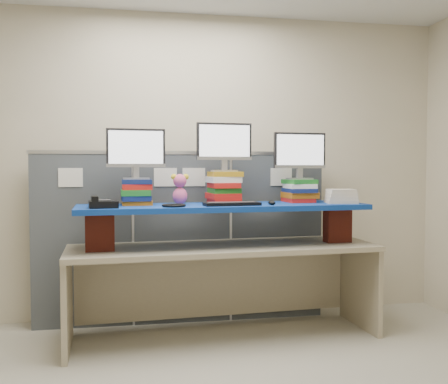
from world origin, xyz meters
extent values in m
cube|color=beige|center=(0.00, 0.00, 1.40)|extent=(5.00, 4.00, 2.80)
cube|color=#42484E|center=(-0.87, 1.78, 0.75)|extent=(0.85, 0.05, 1.50)
cube|color=#42484E|center=(0.00, 1.78, 0.75)|extent=(0.85, 0.05, 1.50)
cube|color=#42484E|center=(0.87, 1.78, 0.75)|extent=(0.85, 0.05, 1.50)
cube|color=silver|center=(0.00, 1.78, 1.51)|extent=(2.60, 0.06, 0.03)
cube|color=white|center=(-0.95, 1.75, 1.30)|extent=(0.20, 0.00, 0.16)
cube|color=white|center=(-0.15, 1.75, 1.30)|extent=(0.20, 0.00, 0.16)
cube|color=white|center=(0.10, 1.75, 1.30)|extent=(0.20, 0.00, 0.16)
cube|color=white|center=(0.90, 1.75, 1.30)|extent=(0.20, 0.00, 0.16)
cube|color=tan|center=(0.29, 1.31, 0.73)|extent=(2.52, 0.88, 0.04)
cube|color=tan|center=(-0.92, 1.24, 0.36)|extent=(0.08, 0.67, 0.71)
cube|color=tan|center=(1.51, 1.39, 0.36)|extent=(0.08, 0.67, 0.71)
cube|color=maroon|center=(-0.67, 1.20, 0.90)|extent=(0.22, 0.13, 0.29)
cube|color=maroon|center=(1.27, 1.32, 0.90)|extent=(0.22, 0.13, 0.29)
cube|color=navy|center=(0.29, 1.31, 1.07)|extent=(2.35, 0.72, 0.04)
cube|color=#AE5910|center=(-0.40, 1.39, 1.10)|extent=(0.24, 0.27, 0.04)
cube|color=navy|center=(-0.41, 1.38, 1.14)|extent=(0.24, 0.29, 0.04)
cube|color=#207825|center=(-0.41, 1.38, 1.19)|extent=(0.24, 0.29, 0.05)
cube|color=red|center=(-0.40, 1.39, 1.23)|extent=(0.24, 0.27, 0.04)
cube|color=navy|center=(-0.40, 1.39, 1.27)|extent=(0.23, 0.27, 0.04)
cube|color=red|center=(0.31, 1.43, 1.11)|extent=(0.25, 0.31, 0.04)
cube|color=red|center=(0.31, 1.44, 1.15)|extent=(0.27, 0.32, 0.05)
cube|color=#207825|center=(0.32, 1.44, 1.19)|extent=(0.25, 0.28, 0.04)
cube|color=red|center=(0.31, 1.42, 1.24)|extent=(0.24, 0.29, 0.04)
cube|color=white|center=(0.31, 1.44, 1.28)|extent=(0.27, 0.32, 0.05)
cube|color=#C1901A|center=(0.32, 1.43, 1.33)|extent=(0.27, 0.28, 0.04)
cube|color=red|center=(0.97, 1.48, 1.10)|extent=(0.23, 0.29, 0.04)
cube|color=#AE5910|center=(0.99, 1.48, 1.15)|extent=(0.26, 0.30, 0.05)
cube|color=navy|center=(0.98, 1.47, 1.19)|extent=(0.23, 0.30, 0.03)
cube|color=white|center=(0.98, 1.47, 1.23)|extent=(0.23, 0.26, 0.04)
cube|color=#207825|center=(0.98, 1.49, 1.26)|extent=(0.25, 0.31, 0.04)
cube|color=#97979C|center=(-0.40, 1.39, 1.30)|extent=(0.21, 0.14, 0.01)
cube|color=#97979C|center=(-0.40, 1.39, 1.35)|extent=(0.05, 0.04, 0.08)
cube|color=black|center=(-0.40, 1.39, 1.54)|extent=(0.46, 0.06, 0.30)
cube|color=white|center=(-0.40, 1.37, 1.54)|extent=(0.42, 0.03, 0.27)
cube|color=#97979C|center=(0.32, 1.44, 1.36)|extent=(0.21, 0.14, 0.01)
cube|color=#97979C|center=(0.32, 1.44, 1.41)|extent=(0.05, 0.04, 0.08)
cube|color=black|center=(0.32, 1.44, 1.60)|extent=(0.46, 0.06, 0.30)
cube|color=white|center=(0.32, 1.42, 1.60)|extent=(0.42, 0.03, 0.27)
cube|color=#97979C|center=(0.98, 1.48, 1.29)|extent=(0.21, 0.14, 0.01)
cube|color=#97979C|center=(0.98, 1.48, 1.34)|extent=(0.05, 0.04, 0.08)
cube|color=black|center=(0.98, 1.48, 1.53)|extent=(0.46, 0.06, 0.30)
cube|color=white|center=(0.98, 1.46, 1.53)|extent=(0.42, 0.03, 0.27)
cube|color=black|center=(0.33, 1.18, 1.10)|extent=(0.45, 0.19, 0.02)
cube|color=#2E2E30|center=(0.33, 1.18, 1.11)|extent=(0.39, 0.14, 0.00)
ellipsoid|color=black|center=(0.66, 1.20, 1.10)|extent=(0.07, 0.11, 0.03)
cube|color=black|center=(-0.64, 1.12, 1.11)|extent=(0.23, 0.21, 0.05)
cube|color=#2E2E30|center=(-0.64, 1.12, 1.14)|extent=(0.12, 0.12, 0.01)
cube|color=black|center=(-0.70, 1.11, 1.16)|extent=(0.07, 0.19, 0.04)
torus|color=black|center=(-0.12, 1.14, 1.10)|extent=(0.22, 0.22, 0.02)
ellipsoid|color=#E6578F|center=(-0.06, 1.37, 1.16)|extent=(0.12, 0.11, 0.14)
sphere|color=#E6578F|center=(-0.06, 1.37, 1.28)|extent=(0.11, 0.11, 0.11)
sphere|color=yellow|center=(-0.10, 1.37, 1.31)|extent=(0.05, 0.05, 0.05)
sphere|color=yellow|center=(-0.01, 1.37, 1.31)|extent=(0.05, 0.05, 0.05)
cube|color=beige|center=(1.28, 1.29, 1.10)|extent=(0.26, 0.22, 0.03)
cube|color=beige|center=(1.28, 1.29, 1.13)|extent=(0.25, 0.21, 0.03)
cube|color=beige|center=(1.28, 1.29, 1.16)|extent=(0.24, 0.20, 0.03)
cube|color=beige|center=(1.28, 1.29, 1.19)|extent=(0.23, 0.19, 0.03)
camera|label=1|loc=(-0.40, -2.63, 1.37)|focal=40.00mm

